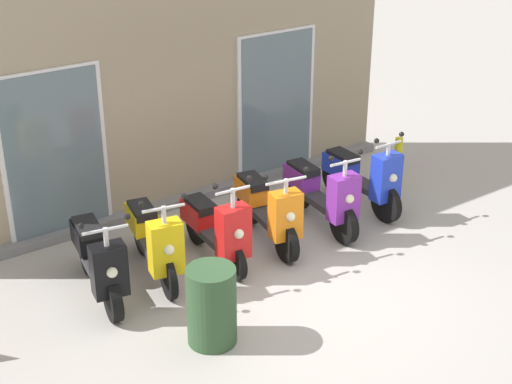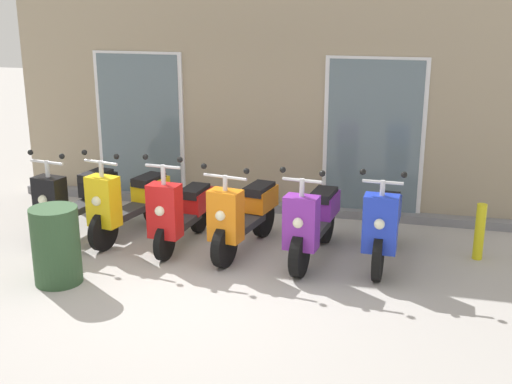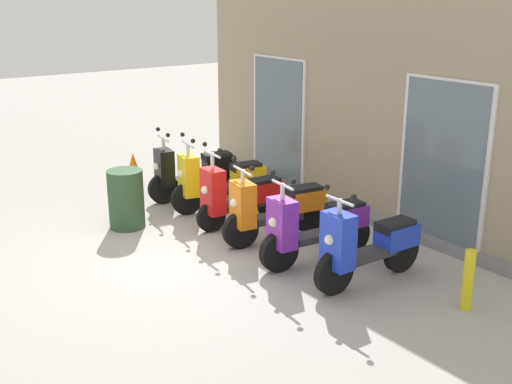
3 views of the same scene
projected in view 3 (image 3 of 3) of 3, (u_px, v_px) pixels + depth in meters
ground_plane at (188, 253)px, 8.55m from camera, size 40.00×40.00×0.00m
storefront_facade at (359, 87)px, 9.72m from camera, size 7.46×0.50×4.08m
scooter_black at (193, 172)px, 10.67m from camera, size 0.64×1.60×1.24m
scooter_yellow at (219, 180)px, 10.12m from camera, size 0.68×1.64×1.27m
scooter_red at (239, 195)px, 9.43m from camera, size 0.52×1.49×1.30m
scooter_orange at (276, 209)px, 8.83m from camera, size 0.67×1.64×1.23m
scooter_purple at (315, 228)px, 8.14m from camera, size 0.55×1.68×1.26m
scooter_blue at (368, 245)px, 7.54m from camera, size 0.51×1.64×1.27m
traffic_cone at (133, 166)px, 11.82m from camera, size 0.32×0.32×0.52m
curb_bollard at (468, 280)px, 6.96m from camera, size 0.12×0.12×0.70m
trash_bin at (126, 199)px, 9.39m from camera, size 0.53×0.53×0.88m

